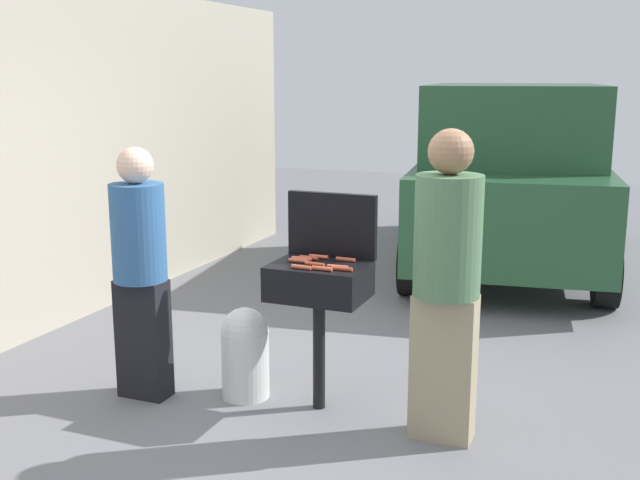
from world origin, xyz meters
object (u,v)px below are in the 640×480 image
at_px(bbq_grill, 319,287).
at_px(person_right, 447,276).
at_px(hot_dog_3, 338,267).
at_px(person_left, 140,265).
at_px(propane_tank, 245,351).
at_px(hot_dog_9, 315,264).
at_px(hot_dog_10, 322,269).
at_px(hot_dog_8, 342,269).
at_px(hot_dog_0, 299,261).
at_px(hot_dog_5, 309,258).
at_px(hot_dog_7, 301,267).
at_px(parked_minivan, 511,175).
at_px(hot_dog_6, 319,257).
at_px(hot_dog_2, 346,259).
at_px(hot_dog_4, 301,260).
at_px(hot_dog_1, 302,258).

xyz_separation_m(bbq_grill, person_right, (0.84, -0.12, 0.18)).
distance_m(hot_dog_3, person_left, 1.32).
height_order(propane_tank, person_left, person_left).
height_order(hot_dog_3, person_right, person_right).
bearing_deg(person_right, hot_dog_9, -2.96).
bearing_deg(hot_dog_10, hot_dog_8, 19.26).
height_order(hot_dog_0, hot_dog_3, same).
bearing_deg(hot_dog_8, hot_dog_5, 147.50).
xyz_separation_m(hot_dog_7, hot_dog_9, (0.05, 0.10, 0.00)).
xyz_separation_m(hot_dog_3, propane_tank, (-0.68, 0.05, -0.65)).
xyz_separation_m(hot_dog_8, parked_minivan, (0.32, 4.51, 0.05)).
height_order(hot_dog_5, propane_tank, hot_dog_5).
xyz_separation_m(hot_dog_6, parked_minivan, (0.57, 4.26, 0.05)).
height_order(hot_dog_3, hot_dog_10, same).
bearing_deg(hot_dog_5, hot_dog_9, -55.32).
bearing_deg(hot_dog_3, hot_dog_6, 135.05).
bearing_deg(hot_dog_3, bbq_grill, 154.55).
distance_m(bbq_grill, hot_dog_10, 0.23).
distance_m(hot_dog_2, hot_dog_10, 0.28).
relative_size(hot_dog_0, hot_dog_6, 1.00).
xyz_separation_m(hot_dog_4, hot_dog_8, (0.32, -0.13, 0.00)).
bearing_deg(hot_dog_4, hot_dog_2, 23.14).
relative_size(bbq_grill, hot_dog_2, 7.38).
xyz_separation_m(hot_dog_9, propane_tank, (-0.52, 0.04, -0.65)).
xyz_separation_m(hot_dog_9, person_left, (-1.15, -0.20, -0.06)).
distance_m(bbq_grill, hot_dog_3, 0.23).
bearing_deg(hot_dog_10, hot_dog_0, 148.25).
bearing_deg(hot_dog_1, hot_dog_3, -22.45).
relative_size(bbq_grill, person_right, 0.52).
bearing_deg(hot_dog_0, hot_dog_9, -20.18).
relative_size(propane_tank, person_left, 0.37).
bearing_deg(hot_dog_0, hot_dog_7, -60.39).
distance_m(hot_dog_1, hot_dog_3, 0.32).
distance_m(hot_dog_5, hot_dog_7, 0.25).
relative_size(hot_dog_2, hot_dog_6, 1.00).
height_order(hot_dog_9, person_left, person_left).
distance_m(hot_dog_0, hot_dog_10, 0.25).
height_order(hot_dog_4, hot_dog_9, same).
bearing_deg(bbq_grill, hot_dog_0, -174.46).
relative_size(hot_dog_6, hot_dog_10, 1.00).
relative_size(hot_dog_7, hot_dog_9, 1.00).
xyz_separation_m(hot_dog_4, person_left, (-1.03, -0.28, -0.06)).
bearing_deg(parked_minivan, hot_dog_0, 73.24).
xyz_separation_m(propane_tank, person_right, (1.36, -0.10, 0.67)).
bearing_deg(person_left, hot_dog_7, 8.14).
bearing_deg(parked_minivan, hot_dog_10, 76.14).
bearing_deg(hot_dog_4, hot_dog_8, -21.40).
xyz_separation_m(hot_dog_5, hot_dog_7, (0.05, -0.25, 0.00)).
distance_m(hot_dog_9, parked_minivan, 4.49).
bearing_deg(hot_dog_8, hot_dog_1, 155.16).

